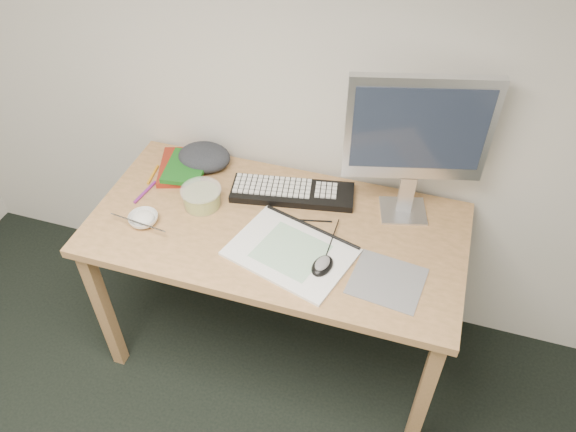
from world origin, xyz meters
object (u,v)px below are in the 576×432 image
keyboard (292,193)px  monitor (418,133)px  desk (276,241)px  rice_bowl (143,219)px  sketchpad (291,252)px

keyboard → monitor: bearing=-5.3°
monitor → desk: bearing=-167.7°
desk → keyboard: bearing=87.9°
keyboard → rice_bowl: (-0.49, -0.32, 0.00)m
sketchpad → keyboard: keyboard is taller
keyboard → monitor: 0.56m
desk → sketchpad: sketchpad is taller
sketchpad → desk: bearing=145.2°
sketchpad → monitor: monitor is taller
keyboard → desk: bearing=-102.1°
sketchpad → monitor: 0.60m
monitor → rice_bowl: 1.04m
keyboard → rice_bowl: 0.58m
keyboard → monitor: size_ratio=0.83×
monitor → rice_bowl: (-0.92, -0.35, -0.34)m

